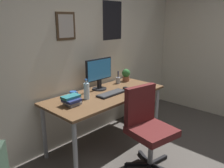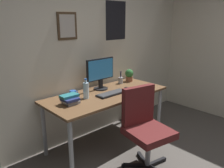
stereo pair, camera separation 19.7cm
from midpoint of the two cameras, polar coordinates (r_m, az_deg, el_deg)
name	(u,v)px [view 2 (the right image)]	position (r m, az deg, el deg)	size (l,w,h in m)	color
wall_back	(83,47)	(3.19, -5.54, 9.14)	(4.40, 0.10, 2.60)	beige
desk	(107,99)	(3.03, 0.58, -3.69)	(1.68, 0.73, 0.73)	brown
office_chair	(144,125)	(2.65, 10.32, -10.06)	(0.57, 0.57, 0.95)	#591E1E
monitor	(100,72)	(3.13, -1.14, 2.91)	(0.46, 0.20, 0.43)	black
keyboard	(112,93)	(2.97, 1.85, -2.41)	(0.43, 0.15, 0.03)	black
computer_mouse	(127,88)	(3.17, 5.68, -1.14)	(0.06, 0.11, 0.04)	black
water_bottle	(86,90)	(2.80, -4.57, -1.58)	(0.07, 0.07, 0.25)	silver
coffee_mug_near	(73,94)	(2.86, -7.82, -2.55)	(0.12, 0.08, 0.09)	#2659B2
potted_plant	(129,75)	(3.58, 5.92, 2.29)	(0.13, 0.13, 0.19)	brown
pen_cup	(121,80)	(3.46, 3.81, 0.98)	(0.07, 0.07, 0.20)	#9EA0A5
book_stack_left	(70,99)	(2.66, -8.42, -3.83)	(0.21, 0.18, 0.11)	gray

